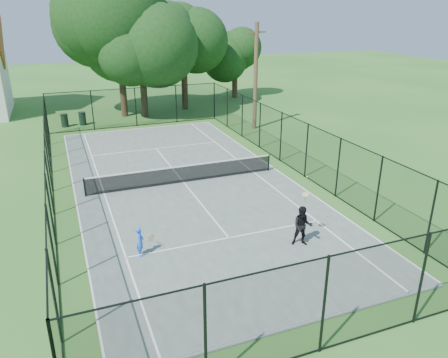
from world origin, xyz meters
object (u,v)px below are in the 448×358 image
object	(u,v)px
trash_bin_left	(65,120)
player_blue	(140,241)
trash_bin_right	(82,119)
tennis_net	(183,173)
utility_pole	(256,76)
player_black	(303,226)

from	to	relation	value
trash_bin_left	player_blue	bearing A→B (deg)	-85.29
trash_bin_right	player_blue	xyz separation A→B (m)	(0.40, -21.26, 0.12)
tennis_net	trash_bin_right	world-z (taller)	trash_bin_right
tennis_net	player_blue	xyz separation A→B (m)	(-3.54, -6.41, 0.06)
utility_pole	player_black	world-z (taller)	utility_pole
tennis_net	utility_pole	world-z (taller)	utility_pole
trash_bin_right	player_black	distance (m)	23.64
trash_bin_right	trash_bin_left	bearing A→B (deg)	-176.47
trash_bin_left	player_blue	size ratio (longest dim) A/B	0.88
tennis_net	trash_bin_left	world-z (taller)	trash_bin_left
tennis_net	trash_bin_left	distance (m)	15.68
tennis_net	trash_bin_left	xyz separation A→B (m)	(-5.28, 14.77, -0.07)
trash_bin_left	tennis_net	bearing A→B (deg)	-70.31
trash_bin_left	utility_pole	size ratio (longest dim) A/B	0.13
tennis_net	player_black	bearing A→B (deg)	-72.81
player_blue	trash_bin_right	bearing A→B (deg)	91.08
trash_bin_left	utility_pole	distance (m)	15.16
utility_pole	trash_bin_left	bearing A→B (deg)	157.02
trash_bin_left	trash_bin_right	bearing A→B (deg)	3.53
trash_bin_right	player_blue	size ratio (longest dim) A/B	0.89
utility_pole	tennis_net	bearing A→B (deg)	-132.74
player_blue	utility_pole	bearing A→B (deg)	52.43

